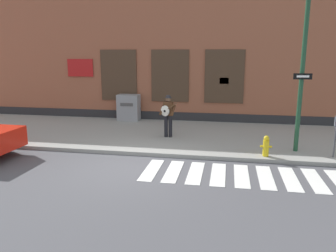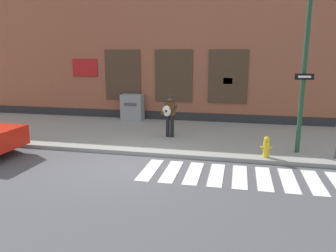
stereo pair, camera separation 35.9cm
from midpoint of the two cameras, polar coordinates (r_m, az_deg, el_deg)
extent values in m
plane|color=#4C4C51|center=(10.39, -7.42, -7.12)|extent=(160.00, 160.00, 0.00)
cube|color=gray|center=(14.11, -2.43, -1.47)|extent=(28.00, 5.78, 0.13)
cube|color=#99563D|center=(18.50, 0.92, 13.45)|extent=(28.00, 4.00, 7.56)
cube|color=#28282B|center=(16.81, -0.26, 1.54)|extent=(28.00, 0.04, 0.55)
cube|color=#473323|center=(17.23, -9.17, 8.70)|extent=(1.90, 0.06, 2.58)
cube|color=black|center=(17.22, -9.18, 8.70)|extent=(1.78, 0.03, 2.46)
cube|color=#473323|center=(16.53, -0.28, 8.71)|extent=(1.90, 0.06, 2.58)
cube|color=black|center=(16.52, -0.28, 8.70)|extent=(1.78, 0.03, 2.46)
cube|color=#473323|center=(16.25, 9.15, 8.48)|extent=(1.90, 0.06, 2.58)
cube|color=black|center=(16.24, 9.15, 8.48)|extent=(1.78, 0.03, 2.46)
cube|color=red|center=(18.01, -15.59, 9.74)|extent=(1.40, 0.04, 0.90)
cube|color=yellow|center=(16.24, 9.12, 7.78)|extent=(0.44, 0.02, 0.30)
cube|color=silver|center=(10.07, -3.89, -7.64)|extent=(0.42, 1.90, 0.01)
cube|color=silver|center=(9.94, -0.11, -7.90)|extent=(0.42, 1.90, 0.01)
cube|color=silver|center=(9.84, 3.77, -8.13)|extent=(0.42, 1.90, 0.01)
cube|color=silver|center=(9.80, 7.70, -8.32)|extent=(0.42, 1.90, 0.01)
cube|color=silver|center=(9.79, 11.66, -8.48)|extent=(0.42, 1.90, 0.01)
cube|color=silver|center=(9.84, 15.61, -8.60)|extent=(0.42, 1.90, 0.01)
cube|color=silver|center=(9.93, 19.50, -8.67)|extent=(0.42, 1.90, 0.01)
cube|color=silver|center=(10.06, 23.31, -8.71)|extent=(0.42, 1.90, 0.01)
cube|color=silver|center=(12.36, -25.18, -1.48)|extent=(0.07, 0.24, 0.12)
cylinder|color=black|center=(13.25, -27.44, -2.64)|extent=(0.67, 0.26, 0.66)
cylinder|color=black|center=(13.30, -0.35, -0.05)|extent=(0.15, 0.15, 0.90)
cylinder|color=black|center=(13.34, -1.12, -0.02)|extent=(0.15, 0.15, 0.90)
cube|color=#4C2D19|center=(13.19, -0.73, 3.05)|extent=(0.40, 0.26, 0.55)
sphere|color=brown|center=(13.13, -0.74, 4.71)|extent=(0.22, 0.22, 0.22)
cylinder|color=#333338|center=(13.12, -0.74, 4.97)|extent=(0.27, 0.28, 0.02)
cylinder|color=#333338|center=(13.12, -0.74, 5.19)|extent=(0.18, 0.18, 0.09)
cylinder|color=#4C2D19|center=(13.03, 0.14, 2.76)|extent=(0.15, 0.52, 0.39)
cylinder|color=#4C2D19|center=(13.18, -1.86, 2.86)|extent=(0.15, 0.52, 0.39)
ellipsoid|color=silver|center=(13.06, -1.30, 2.64)|extent=(0.37, 0.16, 0.44)
cylinder|color=black|center=(13.00, -1.38, 2.60)|extent=(0.09, 0.02, 0.09)
cylinder|color=brown|center=(12.93, -0.24, 3.36)|extent=(0.47, 0.09, 0.34)
cylinder|color=#1E472D|center=(11.84, 21.49, 8.42)|extent=(0.15, 0.15, 5.34)
cube|color=black|center=(11.74, 21.60, 8.04)|extent=(0.60, 0.07, 0.20)
cube|color=white|center=(11.72, 21.63, 8.03)|extent=(0.40, 0.04, 0.07)
cylinder|color=#47474C|center=(11.92, 26.27, -2.47)|extent=(0.06, 0.06, 1.05)
cube|color=gray|center=(16.82, -7.47, 3.22)|extent=(1.09, 0.65, 1.31)
cube|color=#4C4C4C|center=(16.47, -7.85, 3.70)|extent=(0.66, 0.02, 0.16)
cylinder|color=gold|center=(11.29, 15.80, -3.72)|extent=(0.20, 0.20, 0.55)
sphere|color=gold|center=(11.20, 15.90, -2.08)|extent=(0.18, 0.18, 0.18)
cylinder|color=gold|center=(11.26, 15.11, -3.43)|extent=(0.10, 0.07, 0.07)
cylinder|color=gold|center=(11.29, 16.53, -3.48)|extent=(0.10, 0.07, 0.07)
camera|label=1|loc=(0.18, -90.92, -0.20)|focal=35.00mm
camera|label=2|loc=(0.18, 89.08, 0.20)|focal=35.00mm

